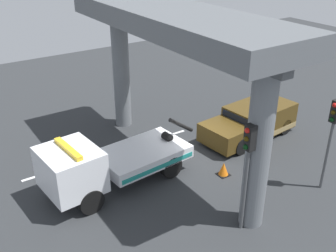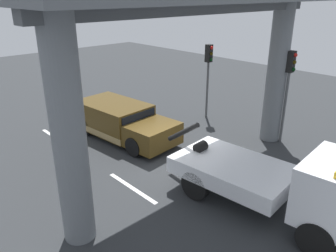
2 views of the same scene
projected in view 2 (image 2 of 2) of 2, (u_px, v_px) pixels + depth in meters
The scene contains 9 objects.
ground_plane at pixel (180, 167), 13.27m from camera, with size 60.00×40.00×0.10m, color #2D3033.
lane_stripe_west at pixel (55, 137), 15.81m from camera, with size 2.60×0.16×0.01m, color silver.
lane_stripe_mid at pixel (132, 188), 11.74m from camera, with size 2.60×0.16×0.01m, color silver.
tow_truck_white at pixel (291, 183), 9.77m from camera, with size 7.33×2.89×2.46m.
towed_van_green at pixel (122, 122), 15.58m from camera, with size 5.36×2.61×1.58m.
overpass_structure at pixel (204, 13), 10.42m from camera, with size 3.60×11.90×6.94m.
traffic_light_near at pixel (209, 65), 17.37m from camera, with size 0.39×0.32×3.93m.
traffic_light_far at pixel (289, 77), 14.27m from camera, with size 0.39×0.32×4.14m.
traffic_cone_orange at pixel (209, 143), 14.59m from camera, with size 0.51×0.51×0.60m.
Camera 2 is at (8.23, -8.33, 6.40)m, focal length 35.65 mm.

